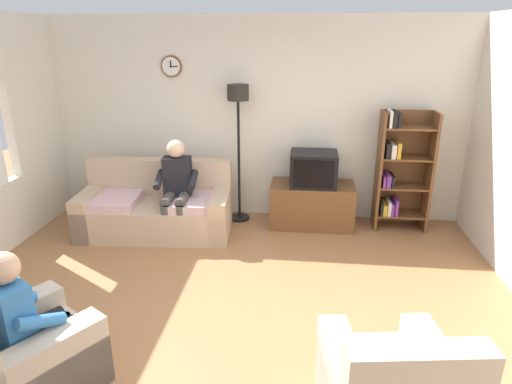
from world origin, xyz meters
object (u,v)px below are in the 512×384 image
(tv_stand, at_px, (312,205))
(armchair_near_window, at_px, (22,358))
(tv, at_px, (313,169))
(bookshelf, at_px, (400,170))
(floor_lamp, at_px, (238,116))
(person_on_couch, at_px, (176,185))
(person_in_left_armchair, at_px, (26,314))
(couch, at_px, (156,209))

(tv_stand, distance_m, armchair_near_window, 3.84)
(tv, bearing_deg, bookshelf, 5.08)
(floor_lamp, height_order, armchair_near_window, floor_lamp)
(armchair_near_window, bearing_deg, person_on_couch, 81.86)
(person_in_left_armchair, bearing_deg, tv_stand, 57.33)
(bookshelf, relative_size, person_in_left_armchair, 1.40)
(tv_stand, relative_size, tv, 1.83)
(floor_lamp, distance_m, person_in_left_armchair, 3.52)
(tv, bearing_deg, person_in_left_armchair, -122.87)
(armchair_near_window, relative_size, person_on_couch, 0.95)
(floor_lamp, bearing_deg, bookshelf, -0.67)
(couch, height_order, floor_lamp, floor_lamp)
(couch, height_order, tv, tv)
(tv, relative_size, armchair_near_window, 0.51)
(couch, xyz_separation_m, armchair_near_window, (-0.06, -2.79, -0.02))
(couch, bearing_deg, floor_lamp, 27.97)
(couch, relative_size, tv_stand, 1.78)
(couch, relative_size, armchair_near_window, 1.67)
(floor_lamp, xyz_separation_m, person_in_left_armchair, (-1.03, -3.26, -0.85))
(couch, height_order, person_in_left_armchair, person_in_left_armchair)
(tv_stand, relative_size, bookshelf, 0.70)
(person_on_couch, bearing_deg, bookshelf, 12.52)
(couch, xyz_separation_m, person_in_left_armchair, (-0.02, -2.72, 0.29))
(couch, height_order, tv_stand, couch)
(tv, height_order, armchair_near_window, tv)
(tv_stand, relative_size, armchair_near_window, 0.94)
(tv_stand, height_order, person_in_left_armchair, person_in_left_armchair)
(armchair_near_window, distance_m, person_in_left_armchair, 0.33)
(tv, distance_m, bookshelf, 1.12)
(armchair_near_window, relative_size, person_in_left_armchair, 1.05)
(couch, distance_m, bookshelf, 3.20)
(tv_stand, bearing_deg, person_on_couch, -162.03)
(floor_lamp, bearing_deg, tv_stand, -5.67)
(bookshelf, xyz_separation_m, person_on_couch, (-2.80, -0.62, -0.09))
(floor_lamp, bearing_deg, armchair_near_window, -107.88)
(person_on_couch, bearing_deg, couch, 161.06)
(armchair_near_window, bearing_deg, floor_lamp, 72.12)
(couch, xyz_separation_m, tv_stand, (2.01, 0.44, -0.02))
(tv_stand, xyz_separation_m, armchair_near_window, (-2.07, -3.23, -0.00))
(person_in_left_armchair, bearing_deg, armchair_near_window, -122.68)
(couch, xyz_separation_m, bookshelf, (3.12, 0.51, 0.48))
(floor_lamp, bearing_deg, tv, -7.05)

